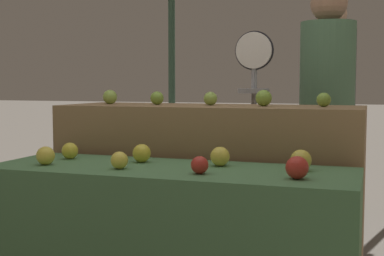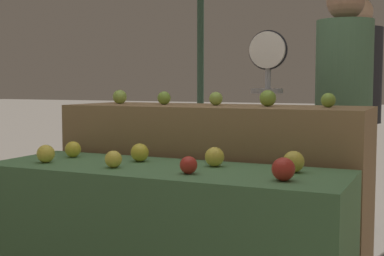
% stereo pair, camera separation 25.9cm
% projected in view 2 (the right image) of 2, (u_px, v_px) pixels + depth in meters
% --- Properties ---
extents(display_counter_front, '(1.60, 0.55, 0.79)m').
position_uv_depth(display_counter_front, '(164.00, 255.00, 2.37)').
color(display_counter_front, '#4C7A4C').
rests_on(display_counter_front, ground_plane).
extents(display_counter_back, '(1.60, 0.55, 1.03)m').
position_uv_depth(display_counter_back, '(215.00, 200.00, 2.90)').
color(display_counter_back, olive).
rests_on(display_counter_back, ground_plane).
extents(apple_front_0, '(0.08, 0.08, 0.08)m').
position_uv_depth(apple_front_0, '(46.00, 154.00, 2.47)').
color(apple_front_0, yellow).
rests_on(apple_front_0, display_counter_front).
extents(apple_front_1, '(0.08, 0.08, 0.08)m').
position_uv_depth(apple_front_1, '(113.00, 159.00, 2.32)').
color(apple_front_1, yellow).
rests_on(apple_front_1, display_counter_front).
extents(apple_front_2, '(0.07, 0.07, 0.07)m').
position_uv_depth(apple_front_2, '(189.00, 165.00, 2.16)').
color(apple_front_2, '#B72D23').
rests_on(apple_front_2, display_counter_front).
extents(apple_front_3, '(0.09, 0.09, 0.09)m').
position_uv_depth(apple_front_3, '(283.00, 169.00, 2.00)').
color(apple_front_3, '#B72D23').
rests_on(apple_front_3, display_counter_front).
extents(apple_front_4, '(0.08, 0.08, 0.08)m').
position_uv_depth(apple_front_4, '(73.00, 149.00, 2.65)').
color(apple_front_4, gold).
rests_on(apple_front_4, display_counter_front).
extents(apple_front_5, '(0.09, 0.09, 0.09)m').
position_uv_depth(apple_front_5, '(140.00, 153.00, 2.50)').
color(apple_front_5, gold).
rests_on(apple_front_5, display_counter_front).
extents(apple_front_6, '(0.09, 0.09, 0.09)m').
position_uv_depth(apple_front_6, '(215.00, 157.00, 2.35)').
color(apple_front_6, yellow).
rests_on(apple_front_6, display_counter_front).
extents(apple_front_7, '(0.09, 0.09, 0.09)m').
position_uv_depth(apple_front_7, '(294.00, 162.00, 2.19)').
color(apple_front_7, gold).
rests_on(apple_front_7, display_counter_front).
extents(apple_back_0, '(0.08, 0.08, 0.08)m').
position_uv_depth(apple_back_0, '(120.00, 97.00, 3.11)').
color(apple_back_0, '#8EB247').
rests_on(apple_back_0, display_counter_back).
extents(apple_back_1, '(0.07, 0.07, 0.07)m').
position_uv_depth(apple_back_1, '(164.00, 98.00, 2.97)').
color(apple_back_1, '#7AA338').
rests_on(apple_back_1, display_counter_back).
extents(apple_back_2, '(0.07, 0.07, 0.07)m').
position_uv_depth(apple_back_2, '(216.00, 99.00, 2.87)').
color(apple_back_2, '#8EB247').
rests_on(apple_back_2, display_counter_back).
extents(apple_back_3, '(0.09, 0.09, 0.09)m').
position_uv_depth(apple_back_3, '(268.00, 98.00, 2.73)').
color(apple_back_3, '#7AA338').
rests_on(apple_back_3, display_counter_back).
extents(apple_back_4, '(0.07, 0.07, 0.07)m').
position_uv_depth(apple_back_4, '(328.00, 100.00, 2.61)').
color(apple_back_4, '#7AA338').
rests_on(apple_back_4, display_counter_back).
extents(produce_scale, '(0.25, 0.20, 1.49)m').
position_uv_depth(produce_scale, '(267.00, 98.00, 3.36)').
color(produce_scale, '#99999E').
rests_on(produce_scale, ground_plane).
extents(person_vendor_at_scale, '(0.47, 0.47, 1.78)m').
position_uv_depth(person_vendor_at_scale, '(343.00, 103.00, 3.34)').
color(person_vendor_at_scale, '#2D2D38').
rests_on(person_vendor_at_scale, ground_plane).
extents(person_customer_left, '(0.47, 0.47, 1.82)m').
position_uv_depth(person_customer_left, '(355.00, 97.00, 4.19)').
color(person_customer_left, '#2D2D38').
rests_on(person_customer_left, ground_plane).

